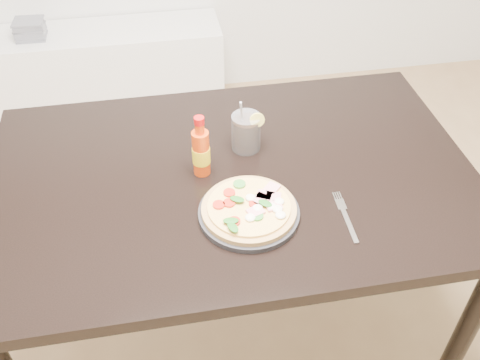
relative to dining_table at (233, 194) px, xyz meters
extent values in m
cube|color=black|center=(0.00, 0.00, 0.06)|extent=(1.40, 0.90, 0.04)
cylinder|color=black|center=(0.64, -0.39, -0.31)|extent=(0.06, 0.06, 0.71)
cylinder|color=black|center=(-0.64, 0.39, -0.31)|extent=(0.06, 0.06, 0.71)
cylinder|color=black|center=(0.64, 0.39, -0.31)|extent=(0.06, 0.06, 0.71)
cylinder|color=#232325|center=(0.01, -0.17, 0.09)|extent=(0.27, 0.27, 0.02)
cylinder|color=tan|center=(0.01, -0.17, 0.11)|extent=(0.25, 0.25, 0.01)
cylinder|color=#FFCC6E|center=(0.01, -0.17, 0.12)|extent=(0.22, 0.22, 0.01)
cube|color=pink|center=(0.08, -0.16, 0.12)|extent=(0.05, 0.04, 0.01)
cube|color=pink|center=(0.09, -0.12, 0.12)|extent=(0.05, 0.05, 0.01)
cube|color=pink|center=(0.03, -0.20, 0.12)|extent=(0.05, 0.05, 0.01)
cube|color=pink|center=(0.05, -0.16, 0.12)|extent=(0.05, 0.05, 0.01)
cube|color=pink|center=(0.08, -0.19, 0.12)|extent=(0.04, 0.04, 0.01)
cube|color=pink|center=(0.06, -0.15, 0.12)|extent=(0.05, 0.05, 0.01)
cylinder|color=red|center=(-0.06, -0.16, 0.12)|extent=(0.03, 0.03, 0.01)
cylinder|color=red|center=(0.04, -0.17, 0.12)|extent=(0.03, 0.03, 0.01)
cylinder|color=red|center=(-0.03, -0.23, 0.12)|extent=(0.03, 0.03, 0.01)
cylinder|color=red|center=(-0.03, -0.12, 0.12)|extent=(0.03, 0.03, 0.01)
cylinder|color=red|center=(0.03, -0.17, 0.12)|extent=(0.03, 0.03, 0.01)
cylinder|color=red|center=(-0.04, -0.16, 0.12)|extent=(0.03, 0.03, 0.01)
cylinder|color=#37832B|center=(0.00, -0.09, 0.12)|extent=(0.03, 0.03, 0.01)
cylinder|color=#37832B|center=(0.05, -0.16, 0.12)|extent=(0.03, 0.03, 0.01)
cylinder|color=#37832B|center=(0.03, -0.22, 0.12)|extent=(0.03, 0.03, 0.01)
ellipsoid|color=white|center=(0.08, -0.20, 0.12)|extent=(0.03, 0.03, 0.01)
ellipsoid|color=white|center=(0.09, -0.18, 0.12)|extent=(0.03, 0.03, 0.01)
ellipsoid|color=white|center=(0.09, -0.23, 0.12)|extent=(0.03, 0.03, 0.01)
ellipsoid|color=white|center=(0.01, -0.22, 0.12)|extent=(0.03, 0.03, 0.01)
ellipsoid|color=white|center=(0.03, -0.19, 0.12)|extent=(0.03, 0.03, 0.01)
ellipsoid|color=white|center=(0.07, -0.19, 0.12)|extent=(0.03, 0.03, 0.01)
ellipsoid|color=white|center=(0.02, -0.15, 0.12)|extent=(0.03, 0.03, 0.01)
ellipsoid|color=#1E6818|center=(-0.04, -0.23, 0.13)|extent=(0.04, 0.03, 0.00)
ellipsoid|color=#1E6818|center=(-0.04, -0.25, 0.13)|extent=(0.03, 0.05, 0.00)
ellipsoid|color=#1E6818|center=(-0.01, -0.16, 0.13)|extent=(0.05, 0.04, 0.00)
ellipsoid|color=#1E6818|center=(0.06, -0.18, 0.13)|extent=(0.04, 0.04, 0.00)
cylinder|color=#D8400C|center=(-0.09, 0.02, 0.15)|extent=(0.06, 0.06, 0.14)
cylinder|color=yellow|center=(-0.09, 0.02, 0.15)|extent=(0.05, 0.05, 0.05)
cylinder|color=#D8400C|center=(-0.09, 0.02, 0.24)|extent=(0.03, 0.03, 0.03)
cylinder|color=red|center=(-0.09, 0.02, 0.27)|extent=(0.03, 0.03, 0.02)
cylinder|color=black|center=(0.06, 0.11, 0.13)|extent=(0.08, 0.08, 0.10)
cylinder|color=silver|center=(0.06, 0.11, 0.14)|extent=(0.09, 0.09, 0.11)
cylinder|color=#F2E059|center=(0.09, 0.09, 0.20)|extent=(0.04, 0.01, 0.04)
cylinder|color=#B2B2B7|center=(0.05, 0.12, 0.17)|extent=(0.03, 0.06, 0.17)
cube|color=silver|center=(0.26, -0.26, 0.09)|extent=(0.02, 0.12, 0.00)
cube|color=silver|center=(0.27, -0.18, 0.09)|extent=(0.03, 0.04, 0.00)
cube|color=silver|center=(0.26, -0.15, 0.09)|extent=(0.00, 0.03, 0.00)
cube|color=silver|center=(0.26, -0.15, 0.09)|extent=(0.00, 0.03, 0.00)
cube|color=silver|center=(0.27, -0.15, 0.09)|extent=(0.00, 0.03, 0.00)
cube|color=silver|center=(0.28, -0.15, 0.09)|extent=(0.00, 0.03, 0.00)
cube|color=white|center=(-0.53, 1.50, -0.42)|extent=(1.40, 0.34, 0.50)
cube|color=slate|center=(-0.78, 1.48, -0.16)|extent=(0.14, 0.12, 0.01)
cube|color=slate|center=(-0.78, 1.48, -0.15)|extent=(0.14, 0.12, 0.01)
cube|color=slate|center=(-0.78, 1.48, -0.14)|extent=(0.14, 0.12, 0.01)
cube|color=slate|center=(-0.78, 1.48, -0.13)|extent=(0.14, 0.12, 0.01)
cube|color=slate|center=(-0.78, 1.48, -0.12)|extent=(0.14, 0.12, 0.01)
cube|color=slate|center=(-0.78, 1.48, -0.11)|extent=(0.14, 0.12, 0.01)
cube|color=slate|center=(-0.78, 1.48, -0.10)|extent=(0.14, 0.12, 0.01)
cube|color=slate|center=(-0.78, 1.48, -0.09)|extent=(0.14, 0.12, 0.01)
cube|color=slate|center=(-0.78, 1.48, -0.08)|extent=(0.14, 0.12, 0.01)
camera|label=1|loc=(-0.18, -1.14, 1.10)|focal=40.00mm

